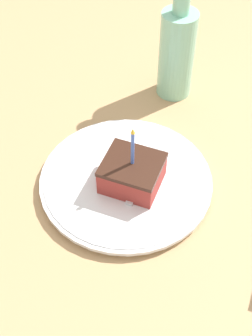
# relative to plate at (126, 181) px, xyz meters

# --- Properties ---
(ground_plane) EXTENTS (2.40, 2.40, 0.04)m
(ground_plane) POSITION_rel_plate_xyz_m (-0.00, -0.02, -0.03)
(ground_plane) COLOR tan
(ground_plane) RESTS_ON ground
(plate) EXTENTS (0.29, 0.29, 0.02)m
(plate) POSITION_rel_plate_xyz_m (0.00, 0.00, 0.00)
(plate) COLOR silver
(plate) RESTS_ON ground_plane
(cake_slice) EXTENTS (0.08, 0.09, 0.12)m
(cake_slice) POSITION_rel_plate_xyz_m (-0.01, -0.01, 0.03)
(cake_slice) COLOR #99332D
(cake_slice) RESTS_ON plate
(fork) EXTENTS (0.16, 0.03, 0.00)m
(fork) POSITION_rel_plate_xyz_m (0.04, -0.03, 0.01)
(fork) COLOR silver
(fork) RESTS_ON plate
(bottle) EXTENTS (0.07, 0.07, 0.24)m
(bottle) POSITION_rel_plate_xyz_m (0.26, -0.00, 0.09)
(bottle) COLOR #8CD1B2
(bottle) RESTS_ON ground_plane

